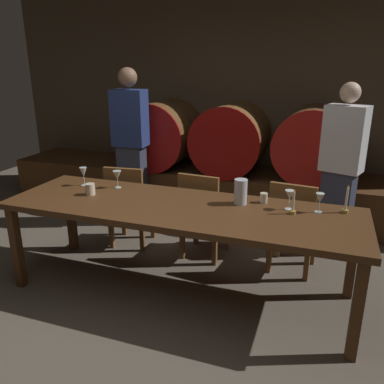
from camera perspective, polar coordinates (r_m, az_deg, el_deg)
ground_plane at (r=3.17m, az=-5.34°, el=-17.57°), size 8.73×8.73×0.00m
back_wall at (r=5.38m, az=7.60°, el=14.39°), size 6.71×0.24×2.99m
barrel_shelf at (r=5.08m, az=5.72°, el=0.14°), size 6.04×0.90×0.55m
wine_barrel_left at (r=5.20m, az=-4.23°, el=8.50°), size 0.85×0.92×0.85m
wine_barrel_center at (r=4.91m, az=5.87°, el=7.86°), size 0.85×0.92×0.85m
wine_barrel_right at (r=4.78m, az=17.26°, el=6.85°), size 0.85×0.92×0.85m
dining_table at (r=3.12m, az=-1.79°, el=-3.14°), size 2.85×0.88×0.78m
chair_left at (r=4.08m, az=-9.26°, el=-1.49°), size 0.44×0.44×0.88m
chair_center at (r=3.78m, az=1.51°, el=-2.87°), size 0.43×0.43×0.88m
chair_right at (r=3.63m, az=14.52°, el=-4.41°), size 0.44×0.44×0.88m
guest_left at (r=4.61m, az=-8.93°, el=6.65°), size 0.39×0.26×1.81m
guest_right at (r=4.11m, az=20.93°, el=3.17°), size 0.44×0.35×1.69m
candle_left at (r=3.01m, az=14.53°, el=-2.16°), size 0.05×0.05×0.20m
candle_right at (r=3.16m, az=21.58°, el=-1.76°), size 0.05×0.05×0.22m
pitcher at (r=3.13m, az=7.12°, el=0.04°), size 0.11×0.11×0.20m
wine_glass_far_left at (r=3.71m, az=-15.61°, el=2.74°), size 0.07×0.07×0.17m
wine_glass_center_left at (r=3.58m, az=-10.89°, el=2.38°), size 0.08×0.08×0.16m
wine_glass_center_right at (r=3.08m, az=14.10°, el=-0.46°), size 0.08×0.08×0.15m
wine_glass_far_right at (r=3.08m, az=18.18°, el=-0.95°), size 0.06×0.06×0.15m
cup_left at (r=3.45m, az=-14.68°, el=0.39°), size 0.08×0.08×0.10m
cup_right at (r=3.21m, az=10.46°, el=-0.85°), size 0.06×0.06×0.08m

